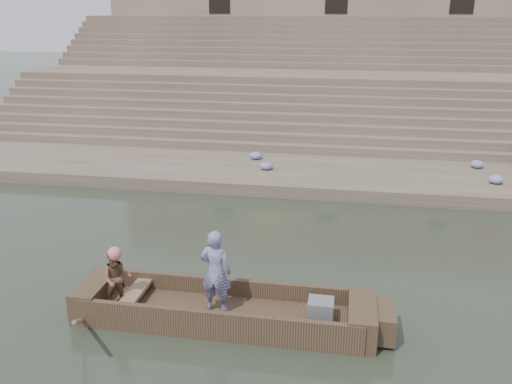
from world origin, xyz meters
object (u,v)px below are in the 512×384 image
(main_rowboat, at_px, (223,316))
(standing_man, at_px, (216,271))
(rowing_man, at_px, (117,278))
(television, at_px, (320,310))

(main_rowboat, distance_m, standing_man, 0.92)
(main_rowboat, bearing_deg, standing_man, 178.36)
(rowing_man, bearing_deg, main_rowboat, -19.00)
(standing_man, bearing_deg, television, -173.84)
(standing_man, height_order, rowing_man, standing_man)
(standing_man, relative_size, television, 3.50)
(standing_man, distance_m, rowing_man, 1.89)
(television, bearing_deg, main_rowboat, 180.00)
(main_rowboat, height_order, television, television)
(standing_man, bearing_deg, rowing_man, 11.17)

